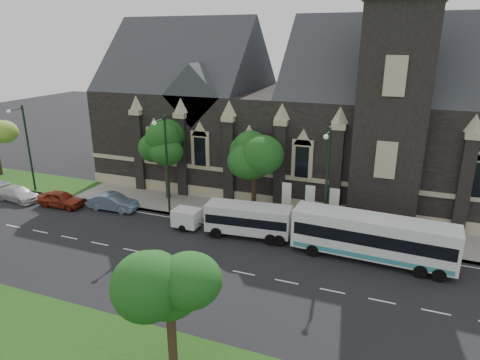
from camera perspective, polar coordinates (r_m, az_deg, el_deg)
The scene contains 18 objects.
ground at distance 31.90m, azimuth -9.79°, elevation -10.20°, with size 160.00×160.00×0.00m, color black.
sidewalk at distance 39.46m, azimuth -2.76°, elevation -4.04°, with size 80.00×5.00×0.15m, color gray.
museum at distance 44.21m, azimuth 8.21°, elevation 9.17°, with size 40.00×17.70×29.90m.
tree_park_east at distance 19.91m, azimuth -8.82°, elevation -13.73°, with size 3.40×3.40×6.28m.
tree_walk_right at distance 37.59m, azimuth 2.35°, elevation 4.05°, with size 4.08×4.08×7.80m.
tree_walk_left at distance 41.31m, azimuth -9.60°, elevation 5.01°, with size 3.91×3.91×7.64m.
street_lamp_near at distance 32.81m, azimuth 11.51°, elevation 0.25°, with size 0.36×1.88×9.00m.
street_lamp_mid at distance 37.57m, azimuth -9.97°, elevation 2.66°, with size 0.36×1.88×9.00m.
street_lamp_far at distance 47.70m, azimuth -26.75°, elevation 4.30°, with size 0.36×1.88×9.00m.
banner_flag_left at distance 36.21m, azimuth 6.00°, elevation -2.31°, with size 0.90×0.10×4.00m.
banner_flag_center at distance 35.78m, azimuth 9.09°, elevation -2.70°, with size 0.90×0.10×4.00m.
banner_flag_right at distance 35.46m, azimuth 12.24°, elevation -3.10°, with size 0.90×0.10×4.00m.
tour_coach at distance 31.76m, azimuth 17.36°, elevation -7.32°, with size 11.37×3.06×3.29m.
shuttle_bus at distance 33.98m, azimuth 1.17°, elevation -5.21°, with size 6.96×3.00×2.62m.
box_trailer at distance 35.84m, azimuth -7.16°, elevation -5.04°, with size 3.17×1.86×1.69m.
sedan at distance 41.11m, azimuth -16.68°, elevation -2.84°, with size 1.63×4.69×1.54m, color slate.
car_far_red at distance 43.56m, azimuth -22.90°, elevation -2.36°, with size 1.81×4.50×1.53m, color maroon.
car_far_white at distance 47.03m, azimuth -27.64°, elevation -1.65°, with size 1.93×4.75×1.38m, color silver.
Camera 1 is at (14.97, -23.75, 15.14)m, focal length 31.79 mm.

